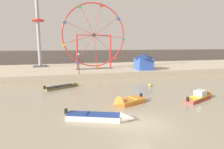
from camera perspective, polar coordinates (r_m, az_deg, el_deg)
name	(u,v)px	position (r m, az deg, el deg)	size (l,w,h in m)	color
ground_plane	(140,124)	(15.19, 8.51, -14.57)	(240.00, 240.00, 0.00)	gray
quay_promenade	(89,70)	(41.33, -7.10, 1.36)	(110.00, 18.90, 1.22)	#B7A88E
distant_town_skyline	(80,58)	(58.48, -9.57, 5.09)	(140.00, 3.00, 4.40)	#564C47
motorboat_white_red_stripe	(104,117)	(15.59, -2.59, -12.72)	(5.61, 2.98, 1.09)	silver
motorboat_olive_wood	(65,86)	(27.72, -13.97, -3.43)	(5.12, 3.29, 1.00)	olive
motorboat_faded_red	(201,96)	(23.73, 25.51, -5.90)	(5.33, 3.25, 1.38)	#B24238
motorboat_orange_hull	(125,102)	(19.42, 3.88, -8.39)	(4.09, 2.85, 1.48)	orange
ferris_wheel_red_frame	(94,36)	(38.04, -5.50, 11.49)	(12.64, 1.20, 12.97)	red
drop_tower_steel_tower	(38,33)	(44.81, -21.43, 11.69)	(2.80, 2.80, 15.59)	#999EA3
carnival_booth_blue_tent	(143,62)	(37.51, 9.54, 3.91)	(3.37, 4.06, 3.05)	#3356B7
promenade_lamp_near	(79,60)	(31.80, -10.04, 4.28)	(0.32, 0.32, 3.45)	#2D2D33
mooring_buoy_orange	(150,85)	(28.09, 11.42, -3.16)	(0.44, 0.44, 0.44)	yellow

